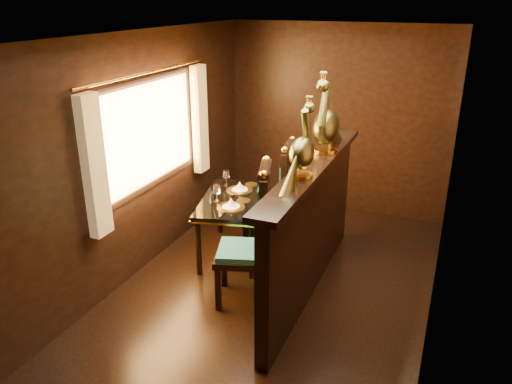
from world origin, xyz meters
The scene contains 8 objects.
ground centered at (0.00, 0.00, 0.00)m, with size 5.00×5.00×0.00m, color black.
room_shell centered at (-0.09, 0.02, 1.58)m, with size 3.04×5.04×2.52m.
partition centered at (0.32, 0.30, 0.71)m, with size 0.26×2.70×1.36m.
dining_table centered at (-0.71, 0.71, 0.62)m, with size 0.97×1.31×0.89m.
chair_left centered at (-0.11, -0.06, 0.74)m, with size 0.65×0.67×1.42m.
chair_right centered at (-0.19, 0.81, 0.73)m, with size 0.56×0.58×1.39m.
peacock_left centered at (0.33, -0.10, 1.70)m, with size 0.21×0.56×0.67m, color #194C30, non-canonical shape.
peacock_right centered at (0.33, 0.67, 1.77)m, with size 0.26×0.69×0.82m, color #194C30, non-canonical shape.
Camera 1 is at (1.51, -3.96, 2.82)m, focal length 35.00 mm.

